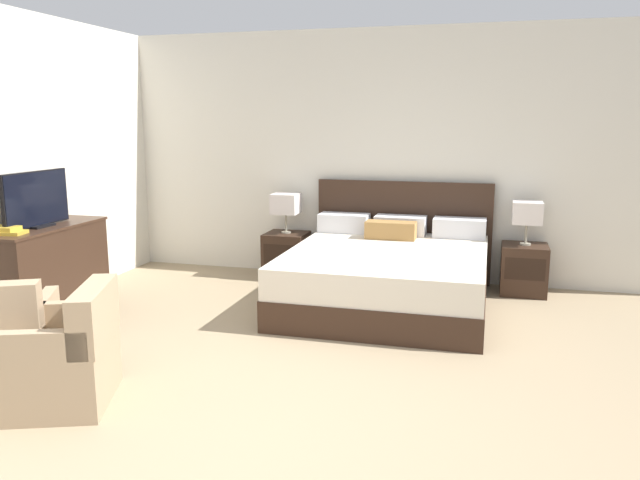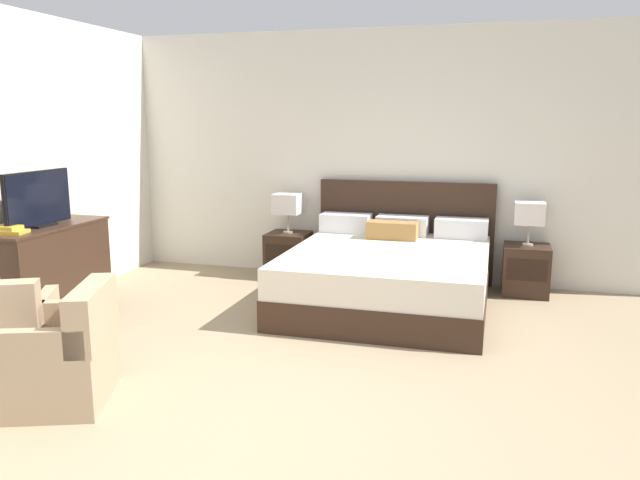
% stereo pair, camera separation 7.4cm
% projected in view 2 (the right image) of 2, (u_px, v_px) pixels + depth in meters
% --- Properties ---
extents(ground_plane, '(11.69, 11.69, 0.00)m').
position_uv_depth(ground_plane, '(230.00, 441.00, 3.52)').
color(ground_plane, '#998466').
extents(wall_back, '(6.81, 0.06, 2.75)m').
position_uv_depth(wall_back, '(372.00, 156.00, 6.96)').
color(wall_back, silver).
rests_on(wall_back, ground).
extents(wall_left, '(0.06, 5.70, 2.75)m').
position_uv_depth(wall_left, '(10.00, 165.00, 5.58)').
color(wall_left, silver).
rests_on(wall_left, ground).
extents(bed, '(1.93, 2.13, 1.11)m').
position_uv_depth(bed, '(389.00, 274.00, 6.04)').
color(bed, '#332116').
rests_on(bed, ground).
extents(nightstand_left, '(0.46, 0.44, 0.51)m').
position_uv_depth(nightstand_left, '(288.00, 255.00, 7.12)').
color(nightstand_left, '#332116').
rests_on(nightstand_left, ground).
extents(nightstand_right, '(0.46, 0.44, 0.51)m').
position_uv_depth(nightstand_right, '(526.00, 270.00, 6.41)').
color(nightstand_right, '#332116').
rests_on(nightstand_right, ground).
extents(table_lamp_left, '(0.29, 0.29, 0.45)m').
position_uv_depth(table_lamp_left, '(288.00, 204.00, 7.00)').
color(table_lamp_left, gray).
rests_on(table_lamp_left, nightstand_left).
extents(table_lamp_right, '(0.29, 0.29, 0.45)m').
position_uv_depth(table_lamp_right, '(529.00, 213.00, 6.30)').
color(table_lamp_right, gray).
rests_on(table_lamp_right, nightstand_right).
extents(dresser, '(0.48, 1.26, 0.84)m').
position_uv_depth(dresser, '(49.00, 269.00, 5.70)').
color(dresser, '#332116').
rests_on(dresser, ground).
extents(tv, '(0.18, 0.80, 0.50)m').
position_uv_depth(tv, '(38.00, 200.00, 5.52)').
color(tv, black).
rests_on(tv, dresser).
extents(book_red_cover, '(0.27, 0.22, 0.03)m').
position_uv_depth(book_red_cover, '(11.00, 232.00, 5.21)').
color(book_red_cover, gold).
rests_on(book_red_cover, dresser).
extents(book_blue_cover, '(0.22, 0.16, 0.04)m').
position_uv_depth(book_blue_cover, '(7.00, 228.00, 5.22)').
color(book_blue_cover, gold).
rests_on(book_blue_cover, book_red_cover).
extents(armchair_companion, '(0.89, 0.88, 0.76)m').
position_uv_depth(armchair_companion, '(58.00, 359.00, 3.97)').
color(armchair_companion, '#9E8466').
rests_on(armchair_companion, ground).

